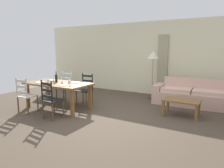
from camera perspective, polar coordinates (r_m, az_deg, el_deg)
The scene contains 27 objects.
ground_plane at distance 5.21m, azimuth -2.84°, elevation -9.40°, with size 9.60×9.60×0.02m, color #4C3E31.
wall_far at distance 7.90m, azimuth 10.35°, elevation 7.06°, with size 9.60×0.16×2.70m, color beige.
curtain_panel_left at distance 7.61m, azimuth 13.88°, elevation 4.95°, with size 0.35×0.08×2.20m, color tan.
dining_table at distance 6.02m, azimuth -14.86°, elevation -0.48°, with size 1.90×0.96×0.75m.
dining_chair_near_left at distance 5.93m, azimuth -22.94°, elevation -2.91°, with size 0.45×0.43×0.96m.
dining_chair_near_right at distance 5.23m, azimuth -16.65°, elevation -4.17°, with size 0.45×0.43×0.96m.
dining_chair_far_left at distance 6.88m, azimuth -12.94°, elevation -0.72°, with size 0.45×0.43×0.96m.
dining_chair_far_right at distance 6.32m, azimuth -7.44°, elevation -1.47°, with size 0.43×0.42×0.96m.
dinner_plate_near_left at distance 6.17m, azimuth -19.49°, elevation 0.43°, with size 0.24×0.24×0.02m, color white.
fork_near_left at distance 6.29m, azimuth -20.38°, elevation 0.48°, with size 0.02×0.17×0.01m, color silver.
dinner_plate_near_right at distance 5.52m, azimuth -13.43°, elevation -0.32°, with size 0.24×0.24×0.02m, color white.
fork_near_right at distance 5.62m, azimuth -14.53°, elevation -0.24°, with size 0.02×0.17×0.01m, color silver.
dinner_plate_far_left at distance 6.50m, azimuth -16.15°, elevation 1.05°, with size 0.24×0.24×0.02m, color white.
fork_far_left at distance 6.61m, azimuth -17.04°, elevation 1.09°, with size 0.02×0.17×0.01m, color silver.
dinner_plate_far_right at distance 5.89m, azimuth -10.08°, elevation 0.41°, with size 0.24×0.24×0.02m, color white.
fork_far_right at distance 5.98m, azimuth -11.17°, elevation 0.47°, with size 0.02×0.17×0.01m, color silver.
wine_bottle at distance 6.09m, azimuth -15.31°, elevation 1.56°, with size 0.07×0.07×0.32m.
wine_glass_near_left at distance 6.14m, azimuth -17.90°, elevation 1.43°, with size 0.06×0.06×0.16m.
wine_glass_near_right at distance 5.47m, azimuth -11.53°, elevation 0.75°, with size 0.06×0.06×0.16m.
wine_glass_far_left at distance 6.31m, azimuth -15.94°, elevation 1.75°, with size 0.06×0.06×0.16m.
coffee_cup_primary at distance 5.84m, azimuth -11.86°, elevation 0.64°, with size 0.07×0.07×0.09m, color silver.
coffee_cup_secondary at distance 6.16m, azimuth -17.42°, elevation 0.87°, with size 0.07×0.07×0.09m, color silver.
candle_tall at distance 6.14m, azimuth -15.98°, elevation 1.13°, with size 0.05×0.05×0.24m.
candle_short at distance 5.83m, azimuth -13.80°, elevation 0.60°, with size 0.05×0.05×0.19m.
couch at distance 6.71m, azimuth 21.52°, elevation -3.05°, with size 2.31×0.88×0.80m.
coffee_table at distance 5.54m, azimuth 18.81°, elevation -4.82°, with size 0.90×0.56×0.42m.
standing_lamp at distance 7.06m, azimuth 11.41°, elevation 7.22°, with size 0.40×0.40×1.64m.
Camera 1 is at (2.70, -4.12, 1.70)m, focal length 32.74 mm.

